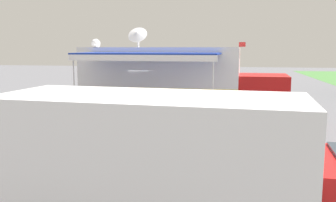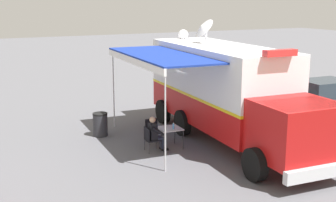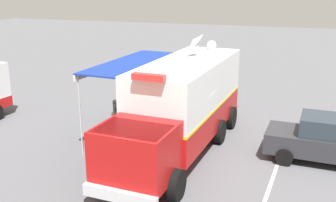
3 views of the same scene
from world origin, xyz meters
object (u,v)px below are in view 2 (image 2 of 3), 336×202
seated_responder (155,133)px  traffic_cone (173,98)px  folding_table (170,130)px  command_truck (227,90)px  folding_chair_at_table (150,137)px  car_behind_truck (322,100)px  water_bottle (173,126)px  folding_chair_beside_table (152,129)px  trash_bin (100,124)px

seated_responder → traffic_cone: bearing=-121.8°
folding_table → command_truck: bearing=175.2°
folding_table → traffic_cone: 7.06m
command_truck → folding_table: (2.29, -0.19, -1.27)m
folding_chair_at_table → car_behind_truck: 8.55m
folding_table → water_bottle: bearing=110.1°
command_truck → car_behind_truck: (-5.44, -0.69, -1.06)m
folding_chair_beside_table → folding_table: bearing=108.2°
folding_table → folding_chair_at_table: bearing=5.9°
folding_chair_at_table → traffic_cone: (-4.11, -6.31, -0.23)m
folding_table → trash_bin: 3.05m
car_behind_truck → command_truck: bearing=7.3°
command_truck → folding_table: 2.62m
water_bottle → trash_bin: water_bottle is taller
folding_chair_at_table → trash_bin: (0.95, -2.57, -0.06)m
seated_responder → command_truck: bearing=178.1°
water_bottle → folding_chair_at_table: 0.93m
command_truck → folding_table: size_ratio=11.39×
car_behind_truck → folding_table: bearing=3.7°
water_bottle → traffic_cone: bearing=-116.8°
folding_table → folding_chair_beside_table: 0.91m
traffic_cone → folding_chair_at_table: bearing=56.9°
water_bottle → car_behind_truck: bearing=-174.9°
water_bottle → seated_responder: seated_responder is taller
folding_table → car_behind_truck: car_behind_truck is taller
trash_bin → car_behind_truck: bearing=168.2°
folding_table → seated_responder: seated_responder is taller
water_bottle → traffic_cone: water_bottle is taller
folding_chair_at_table → folding_table: bearing=-174.1°
folding_chair_beside_table → car_behind_truck: car_behind_truck is taller
seated_responder → water_bottle: bearing=172.7°
folding_chair_beside_table → traffic_cone: folding_chair_beside_table is taller
folding_table → trash_bin: size_ratio=0.93×
folding_table → traffic_cone: folding_table is taller
traffic_cone → folding_chair_beside_table: bearing=56.3°
command_truck → folding_table: bearing=-4.8°
water_bottle → car_behind_truck: car_behind_truck is taller
folding_chair_beside_table → traffic_cone: size_ratio=1.50×
folding_chair_beside_table → car_behind_truck: size_ratio=0.20×
folding_chair_at_table → seated_responder: (-0.19, 0.01, 0.14)m
command_truck → car_behind_truck: bearing=-172.7°
seated_responder → car_behind_truck: bearing=-175.9°
car_behind_truck → folding_chair_at_table: bearing=3.9°
water_bottle → car_behind_truck: (-7.65, -0.68, 0.05)m
command_truck → seated_responder: 3.17m
command_truck → folding_chair_at_table: (3.08, -0.11, -1.43)m
folding_chair_at_table → seated_responder: size_ratio=0.70×
water_bottle → trash_bin: bearing=-55.7°
water_bottle → folding_chair_at_table: (0.87, -0.10, -0.32)m
folding_chair_beside_table → trash_bin: (1.47, -1.64, -0.06)m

